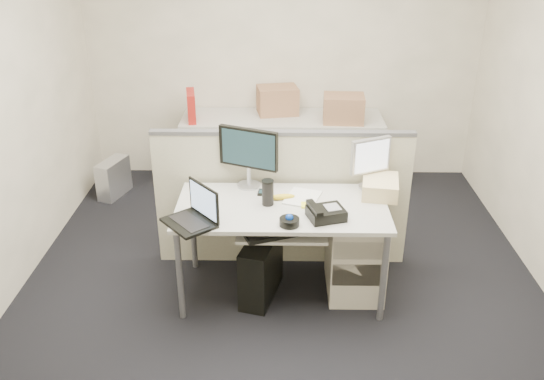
{
  "coord_description": "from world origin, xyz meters",
  "views": [
    {
      "loc": [
        -0.01,
        -3.62,
        2.61
      ],
      "look_at": [
        -0.07,
        0.15,
        0.78
      ],
      "focal_mm": 38.0,
      "sensor_mm": 36.0,
      "label": 1
    }
  ],
  "objects_px": {
    "monitor_main": "(249,158)",
    "desk_phone": "(326,213)",
    "laptop": "(188,207)",
    "desk": "(282,214)"
  },
  "relations": [
    {
      "from": "monitor_main",
      "to": "desk_phone",
      "type": "bearing_deg",
      "value": -19.49
    },
    {
      "from": "laptop",
      "to": "desk_phone",
      "type": "distance_m",
      "value": 0.93
    },
    {
      "from": "monitor_main",
      "to": "laptop",
      "type": "bearing_deg",
      "value": -98.88
    },
    {
      "from": "desk",
      "to": "laptop",
      "type": "distance_m",
      "value": 0.71
    },
    {
      "from": "monitor_main",
      "to": "laptop",
      "type": "height_order",
      "value": "monitor_main"
    },
    {
      "from": "monitor_main",
      "to": "desk_phone",
      "type": "xyz_separation_m",
      "value": [
        0.55,
        -0.5,
        -0.19
      ]
    },
    {
      "from": "laptop",
      "to": "monitor_main",
      "type": "bearing_deg",
      "value": 108.14
    },
    {
      "from": "desk",
      "to": "monitor_main",
      "type": "xyz_separation_m",
      "value": [
        -0.25,
        0.32,
        0.3
      ]
    },
    {
      "from": "desk",
      "to": "monitor_main",
      "type": "relative_size",
      "value": 3.24
    },
    {
      "from": "desk",
      "to": "desk_phone",
      "type": "bearing_deg",
      "value": -30.96
    }
  ]
}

